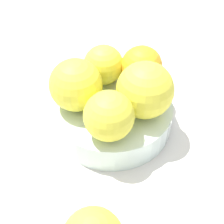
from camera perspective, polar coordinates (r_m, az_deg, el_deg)
The scene contains 7 objects.
ground_plane at distance 53.13cm, azimuth 0.00°, elevation -2.81°, with size 110.00×110.00×2.00cm, color silver.
fruit_bowl at distance 50.88cm, azimuth 0.00°, elevation -0.45°, with size 19.14×19.14×4.46cm.
orange_in_bowl_0 at distance 51.62cm, azimuth -1.55°, elevation 8.54°, with size 6.51×6.51×6.51cm, color yellow.
orange_in_bowl_1 at distance 46.80cm, azimuth -6.57°, elevation 4.88°, with size 7.95×7.95×7.95cm, color yellow.
orange_in_bowl_2 at distance 42.42cm, azimuth -0.56°, elevation -0.72°, with size 7.06×7.06×7.06cm, color yellow.
orange_in_bowl_3 at distance 45.49cm, azimuth 5.98°, elevation 3.96°, with size 8.42×8.42×8.42cm, color yellow.
orange_in_bowl_4 at distance 51.29cm, azimuth 5.36°, elevation 8.20°, with size 6.71×6.71×6.71cm, color #F9A823.
Camera 1 is at (-32.44, 15.04, 38.30)cm, focal length 50.56 mm.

